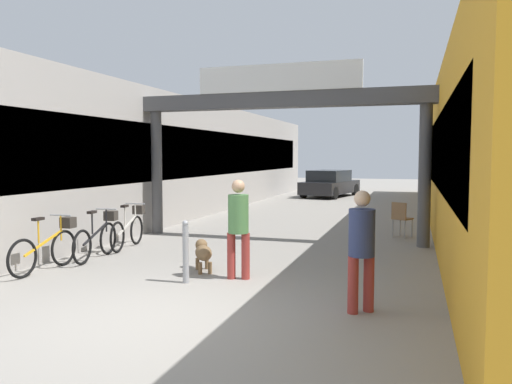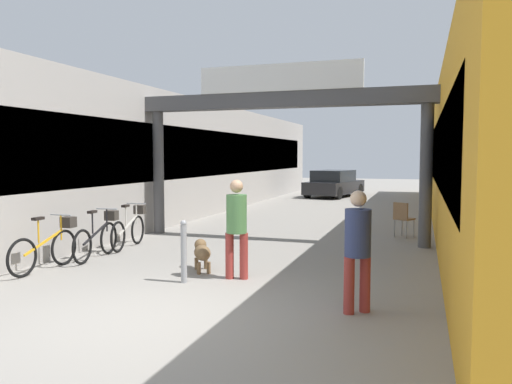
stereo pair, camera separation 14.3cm
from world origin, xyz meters
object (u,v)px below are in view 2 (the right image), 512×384
at_px(bicycle_orange_nearest, 48,246).
at_px(cafe_chair_wood_nearer, 403,216).
at_px(pedestrian_companion, 358,244).
at_px(dog_on_leash, 202,252).
at_px(bicycle_silver_third, 130,228).
at_px(bollard_post_metal, 184,251).
at_px(parked_car_black, 334,184).
at_px(pedestrian_with_dog, 237,223).
at_px(bicycle_black_second, 99,236).

bearing_deg(bicycle_orange_nearest, cafe_chair_wood_nearer, 43.81).
bearing_deg(pedestrian_companion, dog_on_leash, 152.13).
bearing_deg(pedestrian_companion, cafe_chair_wood_nearer, 87.02).
distance_m(bicycle_silver_third, cafe_chair_wood_nearer, 6.62).
bearing_deg(bollard_post_metal, bicycle_silver_third, 136.31).
distance_m(dog_on_leash, parked_car_black, 16.85).
bearing_deg(cafe_chair_wood_nearer, bollard_post_metal, -119.06).
distance_m(pedestrian_with_dog, cafe_chair_wood_nearer, 5.80).
height_order(dog_on_leash, bicycle_silver_third, bicycle_silver_third).
distance_m(dog_on_leash, cafe_chair_wood_nearer, 5.87).
xyz_separation_m(pedestrian_companion, bicycle_silver_third, (-5.41, 3.14, -0.48)).
distance_m(bicycle_orange_nearest, parked_car_black, 17.78).
bearing_deg(dog_on_leash, bicycle_orange_nearest, -163.34).
relative_size(bicycle_orange_nearest, bicycle_silver_third, 1.01).
relative_size(bicycle_silver_third, parked_car_black, 0.39).
bearing_deg(pedestrian_companion, parked_car_black, 100.48).
height_order(pedestrian_companion, bicycle_black_second, pedestrian_companion).
relative_size(dog_on_leash, bicycle_orange_nearest, 0.44).
bearing_deg(parked_car_black, cafe_chair_wood_nearer, -72.66).
bearing_deg(parked_car_black, bicycle_black_second, -96.80).
bearing_deg(bicycle_silver_third, pedestrian_with_dog, -30.62).
relative_size(pedestrian_companion, dog_on_leash, 2.14).
distance_m(bicycle_orange_nearest, bollard_post_metal, 2.73).
distance_m(dog_on_leash, bollard_post_metal, 0.88).
height_order(dog_on_leash, bollard_post_metal, bollard_post_metal).
bearing_deg(bollard_post_metal, cafe_chair_wood_nearer, 60.94).
bearing_deg(bicycle_orange_nearest, bicycle_silver_third, 85.87).
bearing_deg(bollard_post_metal, bicycle_black_second, 153.86).
height_order(bicycle_orange_nearest, bicycle_silver_third, same).
bearing_deg(bicycle_black_second, pedestrian_companion, -19.75).
height_order(pedestrian_with_dog, bicycle_silver_third, pedestrian_with_dog).
relative_size(pedestrian_companion, bicycle_orange_nearest, 0.95).
bearing_deg(parked_car_black, dog_on_leash, -88.38).
relative_size(bollard_post_metal, cafe_chair_wood_nearer, 1.14).
relative_size(pedestrian_with_dog, bollard_post_metal, 1.63).
height_order(bicycle_black_second, bicycle_silver_third, same).
distance_m(bicycle_black_second, bollard_post_metal, 2.80).
xyz_separation_m(dog_on_leash, bicycle_black_second, (-2.44, 0.38, 0.10)).
xyz_separation_m(cafe_chair_wood_nearer, parked_car_black, (-3.74, 11.96, 0.10)).
relative_size(pedestrian_with_dog, bicycle_orange_nearest, 0.98).
distance_m(cafe_chair_wood_nearer, parked_car_black, 12.53).
xyz_separation_m(pedestrian_companion, cafe_chair_wood_nearer, (0.33, 6.43, -0.37)).
bearing_deg(pedestrian_with_dog, bicycle_black_second, 167.27).
distance_m(bicycle_black_second, bicycle_silver_third, 1.21).
distance_m(bicycle_orange_nearest, bicycle_black_second, 1.20).
height_order(pedestrian_companion, parked_car_black, pedestrian_companion).
height_order(pedestrian_companion, bicycle_silver_third, pedestrian_companion).
xyz_separation_m(pedestrian_with_dog, dog_on_leash, (-0.79, 0.35, -0.61)).
bearing_deg(dog_on_leash, pedestrian_companion, -27.87).
distance_m(pedestrian_with_dog, bicycle_orange_nearest, 3.52).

